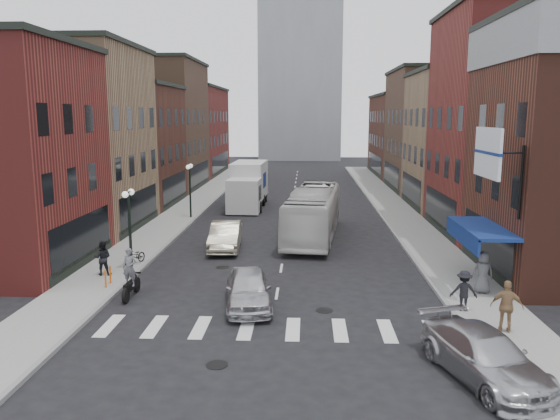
{
  "coord_description": "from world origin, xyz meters",
  "views": [
    {
      "loc": [
        1.25,
        -21.8,
        7.68
      ],
      "look_at": [
        -0.16,
        7.03,
        2.66
      ],
      "focal_mm": 35.0,
      "sensor_mm": 36.0,
      "label": 1
    }
  ],
  "objects_px": {
    "ped_right_c": "(483,272)",
    "motorcycle_rider": "(130,275)",
    "streetlamp_near": "(129,214)",
    "sedan_left_far": "(225,236)",
    "transit_bus": "(313,213)",
    "bike_rack": "(108,277)",
    "ped_left_solo": "(103,258)",
    "streetlamp_far": "(190,180)",
    "ped_right_b": "(507,306)",
    "parked_bicycle": "(135,256)",
    "sedan_left_near": "(248,289)",
    "curb_car": "(484,356)",
    "ped_right_a": "(464,291)",
    "box_truck": "(248,186)",
    "billboard_sign": "(490,154)"
  },
  "relations": [
    {
      "from": "sedan_left_far",
      "to": "bike_rack",
      "type": "bearing_deg",
      "value": -122.63
    },
    {
      "from": "parked_bicycle",
      "to": "ped_right_a",
      "type": "height_order",
      "value": "ped_right_a"
    },
    {
      "from": "ped_left_solo",
      "to": "ped_right_a",
      "type": "bearing_deg",
      "value": 159.3
    },
    {
      "from": "ped_right_c",
      "to": "motorcycle_rider",
      "type": "bearing_deg",
      "value": 5.04
    },
    {
      "from": "curb_car",
      "to": "streetlamp_far",
      "type": "bearing_deg",
      "value": 102.19
    },
    {
      "from": "curb_car",
      "to": "sedan_left_far",
      "type": "bearing_deg",
      "value": 105.56
    },
    {
      "from": "parked_bicycle",
      "to": "ped_right_b",
      "type": "height_order",
      "value": "ped_right_b"
    },
    {
      "from": "streetlamp_near",
      "to": "sedan_left_far",
      "type": "bearing_deg",
      "value": 50.23
    },
    {
      "from": "transit_bus",
      "to": "sedan_left_far",
      "type": "distance_m",
      "value": 6.16
    },
    {
      "from": "motorcycle_rider",
      "to": "ped_right_b",
      "type": "bearing_deg",
      "value": -9.75
    },
    {
      "from": "sedan_left_near",
      "to": "parked_bicycle",
      "type": "relative_size",
      "value": 2.89
    },
    {
      "from": "billboard_sign",
      "to": "curb_car",
      "type": "bearing_deg",
      "value": -106.52
    },
    {
      "from": "curb_car",
      "to": "ped_right_a",
      "type": "bearing_deg",
      "value": 63.22
    },
    {
      "from": "transit_bus",
      "to": "ped_right_c",
      "type": "height_order",
      "value": "transit_bus"
    },
    {
      "from": "motorcycle_rider",
      "to": "bike_rack",
      "type": "bearing_deg",
      "value": 143.92
    },
    {
      "from": "billboard_sign",
      "to": "motorcycle_rider",
      "type": "xyz_separation_m",
      "value": [
        -14.77,
        -0.36,
        -5.12
      ]
    },
    {
      "from": "bike_rack",
      "to": "ped_left_solo",
      "type": "bearing_deg",
      "value": 116.92
    },
    {
      "from": "streetlamp_near",
      "to": "curb_car",
      "type": "relative_size",
      "value": 0.83
    },
    {
      "from": "curb_car",
      "to": "ped_right_c",
      "type": "relative_size",
      "value": 2.74
    },
    {
      "from": "bike_rack",
      "to": "ped_right_c",
      "type": "height_order",
      "value": "ped_right_c"
    },
    {
      "from": "sedan_left_near",
      "to": "curb_car",
      "type": "bearing_deg",
      "value": -45.33
    },
    {
      "from": "ped_right_a",
      "to": "parked_bicycle",
      "type": "bearing_deg",
      "value": -16.68
    },
    {
      "from": "box_truck",
      "to": "ped_right_c",
      "type": "relative_size",
      "value": 4.75
    },
    {
      "from": "bike_rack",
      "to": "box_truck",
      "type": "xyz_separation_m",
      "value": [
        3.93,
        22.16,
        1.29
      ]
    },
    {
      "from": "bike_rack",
      "to": "curb_car",
      "type": "distance_m",
      "value": 16.13
    },
    {
      "from": "sedan_left_near",
      "to": "ped_right_b",
      "type": "xyz_separation_m",
      "value": [
        9.37,
        -2.5,
        0.33
      ]
    },
    {
      "from": "parked_bicycle",
      "to": "ped_right_c",
      "type": "xyz_separation_m",
      "value": [
        16.31,
        -3.8,
        0.51
      ]
    },
    {
      "from": "bike_rack",
      "to": "ped_right_a",
      "type": "xyz_separation_m",
      "value": [
        15.0,
        -2.42,
        0.4
      ]
    },
    {
      "from": "ped_left_solo",
      "to": "ped_right_c",
      "type": "height_order",
      "value": "ped_right_c"
    },
    {
      "from": "box_truck",
      "to": "ped_left_solo",
      "type": "height_order",
      "value": "box_truck"
    },
    {
      "from": "motorcycle_rider",
      "to": "sedan_left_far",
      "type": "relative_size",
      "value": 0.45
    },
    {
      "from": "streetlamp_far",
      "to": "parked_bicycle",
      "type": "xyz_separation_m",
      "value": [
        -0.1,
        -13.12,
        -2.36
      ]
    },
    {
      "from": "bike_rack",
      "to": "box_truck",
      "type": "distance_m",
      "value": 22.54
    },
    {
      "from": "box_truck",
      "to": "ped_right_a",
      "type": "distance_m",
      "value": 26.98
    },
    {
      "from": "ped_right_c",
      "to": "sedan_left_near",
      "type": "bearing_deg",
      "value": 11.76
    },
    {
      "from": "streetlamp_near",
      "to": "ped_left_solo",
      "type": "distance_m",
      "value": 2.44
    },
    {
      "from": "motorcycle_rider",
      "to": "ped_left_solo",
      "type": "relative_size",
      "value": 1.31
    },
    {
      "from": "sedan_left_near",
      "to": "curb_car",
      "type": "relative_size",
      "value": 0.89
    },
    {
      "from": "streetlamp_far",
      "to": "ped_left_solo",
      "type": "xyz_separation_m",
      "value": [
        -1.03,
        -15.06,
        -1.94
      ]
    },
    {
      "from": "streetlamp_far",
      "to": "parked_bicycle",
      "type": "distance_m",
      "value": 13.33
    },
    {
      "from": "sedan_left_far",
      "to": "parked_bicycle",
      "type": "bearing_deg",
      "value": -139.72
    },
    {
      "from": "curb_car",
      "to": "parked_bicycle",
      "type": "xyz_separation_m",
      "value": [
        -14.0,
        11.42,
        -0.17
      ]
    },
    {
      "from": "parked_bicycle",
      "to": "billboard_sign",
      "type": "bearing_deg",
      "value": 6.78
    },
    {
      "from": "motorcycle_rider",
      "to": "streetlamp_near",
      "type": "bearing_deg",
      "value": 110.72
    },
    {
      "from": "sedan_left_near",
      "to": "curb_car",
      "type": "distance_m",
      "value": 9.55
    },
    {
      "from": "streetlamp_near",
      "to": "streetlamp_far",
      "type": "relative_size",
      "value": 1.0
    },
    {
      "from": "streetlamp_far",
      "to": "ped_right_b",
      "type": "distance_m",
      "value": 26.45
    },
    {
      "from": "billboard_sign",
      "to": "ped_right_a",
      "type": "height_order",
      "value": "billboard_sign"
    },
    {
      "from": "streetlamp_far",
      "to": "curb_car",
      "type": "relative_size",
      "value": 0.83
    },
    {
      "from": "streetlamp_near",
      "to": "streetlamp_far",
      "type": "xyz_separation_m",
      "value": [
        0.0,
        14.0,
        0.0
      ]
    }
  ]
}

